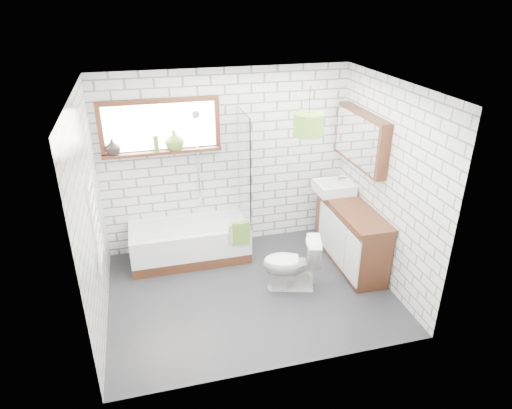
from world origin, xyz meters
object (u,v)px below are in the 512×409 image
object	(u,v)px
toilet	(291,264)
vanity	(350,235)
pendant	(308,124)
basin	(334,187)
bathtub	(190,242)

from	to	relation	value
toilet	vanity	bearing A→B (deg)	127.14
vanity	toilet	xyz separation A→B (m)	(-0.96, -0.37, -0.07)
pendant	basin	bearing A→B (deg)	49.52
vanity	toilet	size ratio (longest dim) A/B	2.08
bathtub	vanity	distance (m)	2.18
bathtub	vanity	bearing A→B (deg)	-16.81
vanity	pendant	size ratio (longest dim) A/B	4.51
bathtub	toilet	distance (m)	1.51
vanity	toilet	bearing A→B (deg)	-158.85
vanity	basin	bearing A→B (deg)	96.84
bathtub	toilet	bearing A→B (deg)	-41.62
bathtub	basin	bearing A→B (deg)	-3.63
pendant	bathtub	bearing A→B (deg)	139.68
basin	toilet	xyz separation A→B (m)	(-0.90, -0.87, -0.55)
bathtub	basin	world-z (taller)	basin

